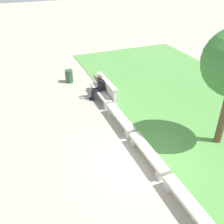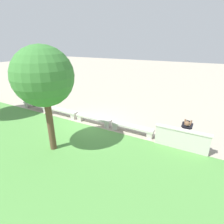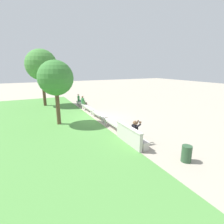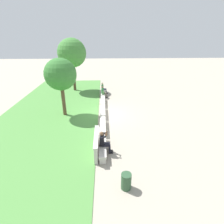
{
  "view_description": "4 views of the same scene",
  "coord_description": "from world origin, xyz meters",
  "px_view_note": "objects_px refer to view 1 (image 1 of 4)",
  "views": [
    {
      "loc": [
        6.35,
        -3.94,
        6.49
      ],
      "look_at": [
        -2.1,
        -0.55,
        0.99
      ],
      "focal_mm": 42.0,
      "sensor_mm": 36.0,
      "label": 1
    },
    {
      "loc": [
        -5.6,
        7.9,
        4.62
      ],
      "look_at": [
        -0.98,
        -0.53,
        0.76
      ],
      "focal_mm": 28.0,
      "sensor_mm": 36.0,
      "label": 2
    },
    {
      "loc": [
        -12.57,
        5.05,
        4.09
      ],
      "look_at": [
        -1.94,
        -0.19,
        1.02
      ],
      "focal_mm": 28.0,
      "sensor_mm": 36.0,
      "label": 3
    },
    {
      "loc": [
        -13.31,
        -0.14,
        6.0
      ],
      "look_at": [
        -1.93,
        -0.67,
        1.05
      ],
      "focal_mm": 28.0,
      "sensor_mm": 36.0,
      "label": 4
    }
  ],
  "objects_px": {
    "bench_main": "(101,94)",
    "bench_mid": "(148,153)",
    "bench_far": "(190,206)",
    "person_photographer": "(98,86)",
    "bench_near": "(120,118)",
    "trash_bin": "(69,76)"
  },
  "relations": [
    {
      "from": "bench_main",
      "to": "bench_mid",
      "type": "xyz_separation_m",
      "value": [
        5.05,
        0.0,
        0.0
      ]
    },
    {
      "from": "bench_far",
      "to": "bench_mid",
      "type": "bearing_deg",
      "value": 180.0
    },
    {
      "from": "bench_far",
      "to": "person_photographer",
      "type": "xyz_separation_m",
      "value": [
        -7.7,
        -0.08,
        0.43
      ]
    },
    {
      "from": "bench_main",
      "to": "bench_far",
      "type": "xyz_separation_m",
      "value": [
        7.57,
        0.0,
        0.0
      ]
    },
    {
      "from": "bench_main",
      "to": "bench_near",
      "type": "bearing_deg",
      "value": 0.0
    },
    {
      "from": "bench_mid",
      "to": "trash_bin",
      "type": "height_order",
      "value": "trash_bin"
    },
    {
      "from": "bench_main",
      "to": "bench_mid",
      "type": "distance_m",
      "value": 5.05
    },
    {
      "from": "bench_main",
      "to": "bench_near",
      "type": "xyz_separation_m",
      "value": [
        2.52,
        0.0,
        0.0
      ]
    },
    {
      "from": "person_photographer",
      "to": "bench_mid",
      "type": "bearing_deg",
      "value": 0.86
    },
    {
      "from": "person_photographer",
      "to": "bench_far",
      "type": "bearing_deg",
      "value": 0.58
    },
    {
      "from": "bench_near",
      "to": "bench_mid",
      "type": "height_order",
      "value": "same"
    },
    {
      "from": "bench_mid",
      "to": "person_photographer",
      "type": "distance_m",
      "value": 5.19
    },
    {
      "from": "bench_near",
      "to": "bench_mid",
      "type": "bearing_deg",
      "value": 0.0
    },
    {
      "from": "bench_near",
      "to": "trash_bin",
      "type": "relative_size",
      "value": 3.13
    },
    {
      "from": "bench_mid",
      "to": "bench_near",
      "type": "bearing_deg",
      "value": 180.0
    },
    {
      "from": "bench_near",
      "to": "trash_bin",
      "type": "bearing_deg",
      "value": -169.19
    },
    {
      "from": "bench_near",
      "to": "trash_bin",
      "type": "xyz_separation_m",
      "value": [
        -5.22,
        -1.0,
        0.07
      ]
    },
    {
      "from": "person_photographer",
      "to": "trash_bin",
      "type": "bearing_deg",
      "value": -160.35
    },
    {
      "from": "person_photographer",
      "to": "bench_main",
      "type": "bearing_deg",
      "value": 32.5
    },
    {
      "from": "bench_mid",
      "to": "bench_far",
      "type": "height_order",
      "value": "same"
    },
    {
      "from": "trash_bin",
      "to": "bench_near",
      "type": "bearing_deg",
      "value": 10.81
    },
    {
      "from": "bench_near",
      "to": "bench_main",
      "type": "bearing_deg",
      "value": 180.0
    }
  ]
}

